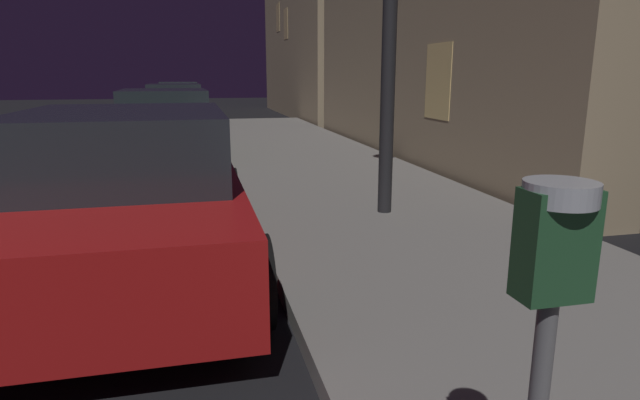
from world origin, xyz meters
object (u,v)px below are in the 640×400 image
parking_meter (549,295)px  car_silver (179,99)px  car_red (130,194)px  car_green (166,125)px  car_black (175,106)px

parking_meter → car_silver: parking_meter is taller
car_red → car_green: bearing=90.0°
car_red → car_black: (-0.00, 13.37, 0.01)m
car_green → car_silver: (-0.00, 12.55, -0.00)m
car_red → car_silver: 19.16m
car_red → car_black: bearing=90.0°
parking_meter → car_black: size_ratio=0.30×
car_black → parking_meter: bearing=-85.0°
parking_meter → car_black: (-1.47, 16.92, -0.41)m
parking_meter → car_silver: 22.76m
car_red → car_green: 6.61m
car_silver → car_black: bearing=-90.0°
parking_meter → car_silver: (-1.47, 22.71, -0.42)m
car_green → car_black: (-0.00, 6.76, 0.01)m
car_black → car_silver: same height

